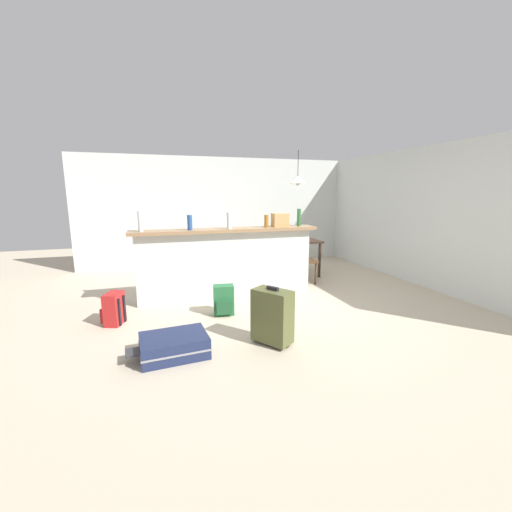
# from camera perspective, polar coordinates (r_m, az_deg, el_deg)

# --- Properties ---
(ground_plane) EXTENTS (13.00, 13.00, 0.05)m
(ground_plane) POSITION_cam_1_polar(r_m,az_deg,el_deg) (5.14, 1.82, -8.36)
(ground_plane) COLOR beige
(wall_back) EXTENTS (6.60, 0.10, 2.50)m
(wall_back) POSITION_cam_1_polar(r_m,az_deg,el_deg) (7.80, -5.60, 7.83)
(wall_back) COLOR silver
(wall_back) RESTS_ON ground_plane
(wall_right) EXTENTS (0.10, 6.00, 2.50)m
(wall_right) POSITION_cam_1_polar(r_m,az_deg,el_deg) (6.75, 26.36, 6.25)
(wall_right) COLOR silver
(wall_right) RESTS_ON ground_plane
(partition_half_wall) EXTENTS (2.80, 0.20, 1.08)m
(partition_half_wall) POSITION_cam_1_polar(r_m,az_deg,el_deg) (5.23, -5.07, -1.58)
(partition_half_wall) COLOR silver
(partition_half_wall) RESTS_ON ground_plane
(bar_countertop) EXTENTS (2.96, 0.40, 0.05)m
(bar_countertop) POSITION_cam_1_polar(r_m,az_deg,el_deg) (5.14, -5.18, 4.61)
(bar_countertop) COLOR #93704C
(bar_countertop) RESTS_ON partition_half_wall
(bottle_white) EXTENTS (0.07, 0.07, 0.30)m
(bottle_white) POSITION_cam_1_polar(r_m,az_deg,el_deg) (4.96, -19.77, 5.80)
(bottle_white) COLOR silver
(bottle_white) RESTS_ON bar_countertop
(bottle_blue) EXTENTS (0.07, 0.07, 0.23)m
(bottle_blue) POSITION_cam_1_polar(r_m,az_deg,el_deg) (4.96, -11.63, 5.81)
(bottle_blue) COLOR #284C89
(bottle_blue) RESTS_ON bar_countertop
(bottle_clear) EXTENTS (0.08, 0.08, 0.26)m
(bottle_clear) POSITION_cam_1_polar(r_m,az_deg,el_deg) (5.04, -4.76, 6.23)
(bottle_clear) COLOR silver
(bottle_clear) RESTS_ON bar_countertop
(bottle_amber) EXTENTS (0.07, 0.07, 0.20)m
(bottle_amber) POSITION_cam_1_polar(r_m,az_deg,el_deg) (5.27, 1.85, 6.19)
(bottle_amber) COLOR #9E661E
(bottle_amber) RESTS_ON bar_countertop
(bottle_green) EXTENTS (0.07, 0.07, 0.29)m
(bottle_green) POSITION_cam_1_polar(r_m,az_deg,el_deg) (5.54, 7.60, 6.79)
(bottle_green) COLOR #2D6B38
(bottle_green) RESTS_ON bar_countertop
(grocery_bag) EXTENTS (0.26, 0.18, 0.22)m
(grocery_bag) POSITION_cam_1_polar(r_m,az_deg,el_deg) (5.39, 4.27, 6.36)
(grocery_bag) COLOR tan
(grocery_bag) RESTS_ON bar_countertop
(dining_table) EXTENTS (1.10, 0.80, 0.74)m
(dining_table) POSITION_cam_1_polar(r_m,az_deg,el_deg) (6.68, 6.16, 2.06)
(dining_table) COLOR #332319
(dining_table) RESTS_ON ground_plane
(dining_chair_near_partition) EXTENTS (0.42, 0.42, 0.93)m
(dining_chair_near_partition) POSITION_cam_1_polar(r_m,az_deg,el_deg) (6.18, 8.17, 0.05)
(dining_chair_near_partition) COLOR #4C331E
(dining_chair_near_partition) RESTS_ON ground_plane
(pendant_lamp) EXTENTS (0.34, 0.34, 0.67)m
(pendant_lamp) POSITION_cam_1_polar(r_m,az_deg,el_deg) (6.58, 7.39, 13.22)
(pendant_lamp) COLOR black
(suitcase_flat_navy) EXTENTS (0.85, 0.55, 0.22)m
(suitcase_flat_navy) POSITION_cam_1_polar(r_m,az_deg,el_deg) (3.62, -14.32, -15.07)
(suitcase_flat_navy) COLOR #1E284C
(suitcase_flat_navy) RESTS_ON ground_plane
(suitcase_upright_olive) EXTENTS (0.45, 0.50, 0.67)m
(suitcase_upright_olive) POSITION_cam_1_polar(r_m,az_deg,el_deg) (3.68, 2.91, -10.50)
(suitcase_upright_olive) COLOR #51562D
(suitcase_upright_olive) RESTS_ON ground_plane
(backpack_red) EXTENTS (0.30, 0.32, 0.42)m
(backpack_red) POSITION_cam_1_polar(r_m,az_deg,el_deg) (4.63, -23.85, -8.59)
(backpack_red) COLOR red
(backpack_red) RESTS_ON ground_plane
(backpack_green) EXTENTS (0.30, 0.28, 0.42)m
(backpack_green) POSITION_cam_1_polar(r_m,az_deg,el_deg) (4.58, -5.72, -7.85)
(backpack_green) COLOR #286B3D
(backpack_green) RESTS_ON ground_plane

